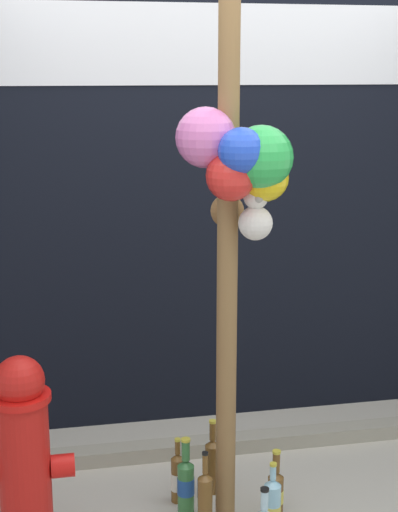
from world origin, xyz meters
name	(u,v)px	position (x,y,z in m)	size (l,w,h in m)	color
building_wall	(211,110)	(0.00, 1.40, 1.81)	(10.00, 0.21, 3.62)	black
curb_strip	(231,443)	(0.00, 0.85, 0.04)	(8.00, 0.12, 0.08)	gray
memorial_post	(236,140)	(-0.16, 0.15, 1.76)	(0.46, 0.47, 2.97)	olive
fire_hydrant	(24,455)	(-1.07, 0.15, 0.45)	(0.42, 0.25, 0.89)	red
bottle_0	(273,507)	(0.00, 0.06, 0.13)	(0.08, 0.08, 0.35)	#93CCE0
bottle_1	(205,501)	(-0.29, 0.13, 0.16)	(0.07, 0.07, 0.40)	brown
bottle_2	(186,485)	(-0.35, 0.28, 0.16)	(0.08, 0.08, 0.39)	#337038
bottle_3	(276,491)	(0.06, 0.20, 0.12)	(0.08, 0.08, 0.33)	brown
bottle_4	(178,477)	(-0.37, 0.41, 0.12)	(0.07, 0.07, 0.33)	brown
bottle_5	(213,464)	(-0.19, 0.46, 0.15)	(0.07, 0.07, 0.38)	brown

